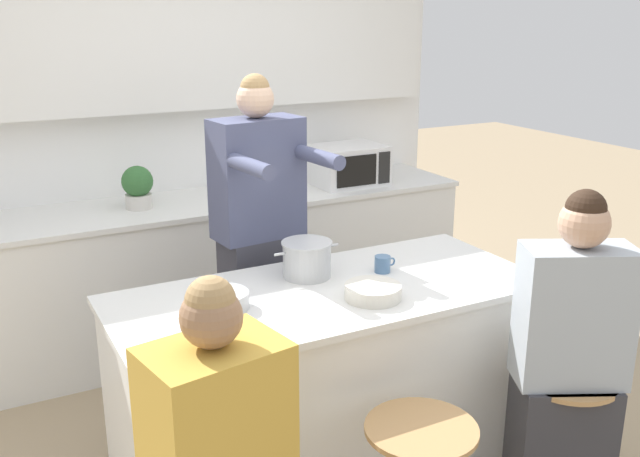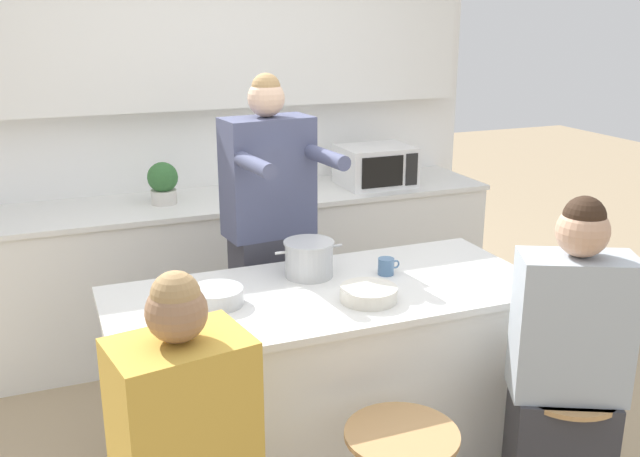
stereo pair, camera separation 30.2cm
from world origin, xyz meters
TOP-DOWN VIEW (x-y plane):
  - wall_back at (0.00, 1.92)m, footprint 3.65×0.22m
  - back_counter at (0.00, 1.60)m, footprint 3.39×0.68m
  - kitchen_island at (0.00, 0.00)m, footprint 1.85×0.82m
  - bar_stool_rightmost at (0.74, -0.67)m, footprint 0.41×0.41m
  - person_cooking at (-0.05, 0.62)m, footprint 0.48×0.58m
  - person_seated_near at (0.71, -0.69)m, footprint 0.48×0.41m
  - cooking_pot at (-0.01, 0.18)m, footprint 0.31×0.23m
  - fruit_bowl at (-0.47, 0.02)m, footprint 0.22×0.22m
  - mixing_bowl_steel at (0.11, -0.17)m, footprint 0.24×0.24m
  - coffee_cup_near at (0.32, 0.07)m, footprint 0.10×0.07m
  - microwave at (0.99, 1.55)m, footprint 0.47×0.38m
  - potted_plant at (-0.40, 1.60)m, footprint 0.18×0.18m

SIDE VIEW (x-z plane):
  - bar_stool_rightmost at x=0.74m, z-range 0.05..0.67m
  - kitchen_island at x=0.00m, z-range 0.01..0.91m
  - back_counter at x=0.00m, z-range 0.00..0.93m
  - person_seated_near at x=0.71m, z-range -0.06..1.35m
  - person_cooking at x=-0.05m, z-range -0.01..1.75m
  - mixing_bowl_steel at x=0.11m, z-range 0.90..0.96m
  - fruit_bowl at x=-0.47m, z-range 0.90..0.97m
  - coffee_cup_near at x=0.32m, z-range 0.90..0.98m
  - cooking_pot at x=-0.01m, z-range 0.90..1.06m
  - microwave at x=0.99m, z-range 0.93..1.19m
  - potted_plant at x=-0.40m, z-range 0.93..1.18m
  - wall_back at x=0.00m, z-range 0.19..2.89m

